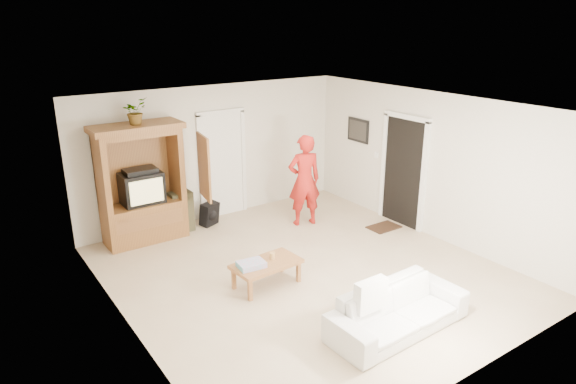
{
  "coord_description": "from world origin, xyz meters",
  "views": [
    {
      "loc": [
        -4.34,
        -5.76,
        3.8
      ],
      "look_at": [
        0.08,
        0.6,
        1.15
      ],
      "focal_mm": 32.0,
      "sensor_mm": 36.0,
      "label": 1
    }
  ],
  "objects_px": {
    "man": "(304,180)",
    "coffee_table": "(266,265)",
    "sofa": "(398,310)",
    "armoire": "(143,191)"
  },
  "relations": [
    {
      "from": "sofa",
      "to": "coffee_table",
      "type": "bearing_deg",
      "value": 109.81
    },
    {
      "from": "man",
      "to": "coffee_table",
      "type": "distance_m",
      "value": 2.55
    },
    {
      "from": "coffee_table",
      "to": "man",
      "type": "bearing_deg",
      "value": 37.0
    },
    {
      "from": "man",
      "to": "sofa",
      "type": "xyz_separation_m",
      "value": [
        -1.14,
        -3.55,
        -0.6
      ]
    },
    {
      "from": "man",
      "to": "coffee_table",
      "type": "xyz_separation_m",
      "value": [
        -1.89,
        -1.63,
        -0.55
      ]
    },
    {
      "from": "armoire",
      "to": "man",
      "type": "distance_m",
      "value": 2.93
    },
    {
      "from": "armoire",
      "to": "coffee_table",
      "type": "xyz_separation_m",
      "value": [
        0.86,
        -2.65,
        -0.58
      ]
    },
    {
      "from": "armoire",
      "to": "coffee_table",
      "type": "relative_size",
      "value": 2.01
    },
    {
      "from": "armoire",
      "to": "sofa",
      "type": "relative_size",
      "value": 1.09
    },
    {
      "from": "man",
      "to": "coffee_table",
      "type": "bearing_deg",
      "value": 56.64
    }
  ]
}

